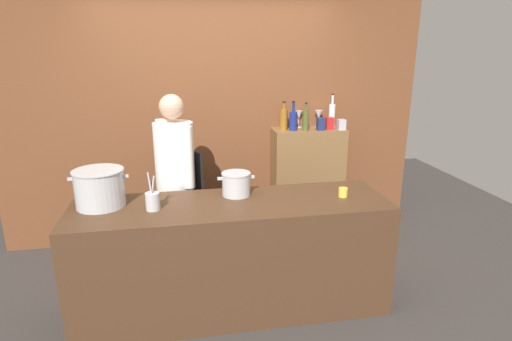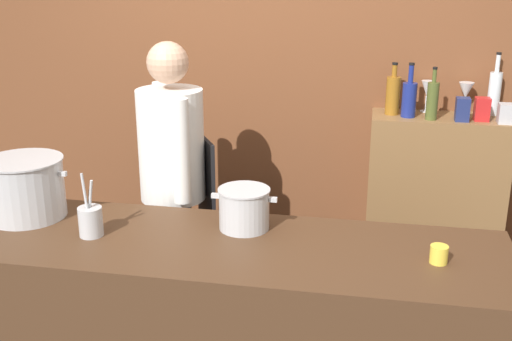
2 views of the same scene
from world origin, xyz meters
TOP-DOWN VIEW (x-y plane):
  - brick_back_panel at (0.00, 1.40)m, footprint 4.40×0.10m
  - prep_counter at (0.00, 0.00)m, footprint 2.41×0.70m
  - bar_cabinet at (0.97, 1.19)m, footprint 0.76×0.32m
  - chef at (-0.42, 0.62)m, footprint 0.41×0.47m
  - stockpot_large at (-0.96, 0.11)m, footprint 0.43×0.37m
  - stockpot_small at (0.06, 0.17)m, footprint 0.29×0.23m
  - utensil_crock at (-0.58, -0.03)m, footprint 0.10×0.10m
  - butter_jar at (0.88, -0.02)m, footprint 0.07×0.07m
  - wine_bottle_clear at (1.25, 1.29)m, footprint 0.07×0.07m
  - wine_bottle_olive at (0.90, 1.11)m, footprint 0.06×0.06m
  - wine_bottle_amber at (0.70, 1.20)m, footprint 0.08×0.08m
  - wine_bottle_cobalt at (0.78, 1.15)m, footprint 0.08×0.08m
  - wine_glass_wide at (1.10, 1.27)m, footprint 0.08×0.08m
  - wine_glass_short at (0.89, 1.30)m, footprint 0.07×0.07m
  - spice_tin_navy at (1.07, 1.11)m, footprint 0.07×0.07m
  - spice_tin_red at (1.17, 1.14)m, footprint 0.08×0.08m
  - spice_tin_silver at (1.29, 1.10)m, footprint 0.08×0.08m

SIDE VIEW (x-z plane):
  - prep_counter at x=0.00m, z-range 0.00..0.90m
  - bar_cabinet at x=0.97m, z-range 0.00..1.21m
  - butter_jar at x=0.88m, z-range 0.90..0.97m
  - chef at x=-0.42m, z-range 0.13..1.79m
  - utensil_crock at x=-0.58m, z-range 0.83..1.11m
  - stockpot_small at x=0.06m, z-range 0.90..1.09m
  - stockpot_large at x=-0.96m, z-range 0.90..1.18m
  - spice_tin_silver at x=1.29m, z-range 1.21..1.31m
  - spice_tin_red at x=1.17m, z-range 1.21..1.33m
  - spice_tin_navy at x=1.07m, z-range 1.21..1.34m
  - wine_bottle_cobalt at x=0.78m, z-range 1.16..1.46m
  - wine_bottle_olive at x=0.90m, z-range 1.17..1.46m
  - wine_bottle_amber at x=0.70m, z-range 1.17..1.47m
  - wine_glass_short at x=0.89m, z-range 1.25..1.43m
  - wine_bottle_clear at x=1.25m, z-range 1.16..1.51m
  - wine_glass_wide at x=1.10m, z-range 1.25..1.43m
  - brick_back_panel at x=0.00m, z-range 0.00..3.00m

